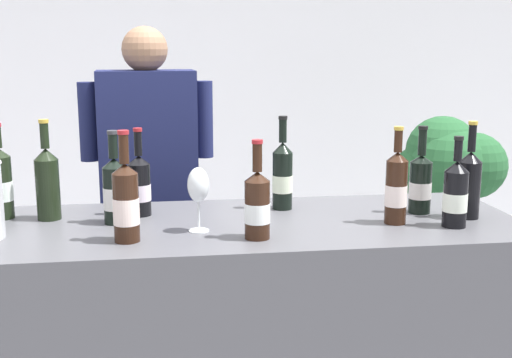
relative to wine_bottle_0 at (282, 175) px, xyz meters
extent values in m
cube|color=white|center=(-0.25, 2.43, 0.26)|extent=(8.00, 0.10, 2.80)
cylinder|color=black|center=(0.00, 0.00, -0.02)|extent=(0.07, 0.07, 0.21)
cone|color=black|center=(0.00, 0.00, 0.10)|extent=(0.07, 0.07, 0.04)
cylinder|color=black|center=(0.00, 0.00, 0.16)|extent=(0.03, 0.03, 0.08)
cylinder|color=black|center=(0.00, 0.00, 0.21)|extent=(0.03, 0.03, 0.01)
cylinder|color=silver|center=(0.00, 0.00, -0.03)|extent=(0.07, 0.07, 0.06)
cylinder|color=black|center=(-0.83, -0.03, -0.02)|extent=(0.08, 0.08, 0.21)
cone|color=black|center=(-0.83, -0.03, 0.10)|extent=(0.08, 0.08, 0.04)
cylinder|color=black|center=(-0.83, -0.03, 0.17)|extent=(0.03, 0.03, 0.09)
cylinder|color=#B79333|center=(-0.83, -0.03, 0.22)|extent=(0.03, 0.03, 0.01)
cylinder|color=black|center=(0.52, -0.32, -0.03)|extent=(0.08, 0.08, 0.19)
cone|color=black|center=(0.52, -0.32, 0.08)|extent=(0.08, 0.08, 0.03)
cylinder|color=black|center=(0.52, -0.32, 0.13)|extent=(0.03, 0.03, 0.07)
cylinder|color=black|center=(0.52, -0.32, 0.17)|extent=(0.03, 0.03, 0.01)
cylinder|color=silver|center=(0.52, -0.32, -0.04)|extent=(0.08, 0.08, 0.06)
cylinder|color=black|center=(0.48, -0.13, -0.03)|extent=(0.08, 0.08, 0.19)
cone|color=black|center=(0.48, -0.13, 0.07)|extent=(0.08, 0.08, 0.03)
cylinder|color=black|center=(0.48, -0.13, 0.13)|extent=(0.03, 0.03, 0.09)
cylinder|color=black|center=(0.48, -0.13, 0.18)|extent=(0.03, 0.03, 0.01)
cylinder|color=silver|center=(0.48, -0.13, -0.04)|extent=(0.08, 0.08, 0.06)
cylinder|color=black|center=(-0.55, -0.34, -0.02)|extent=(0.08, 0.08, 0.21)
cone|color=black|center=(-0.55, -0.34, 0.10)|extent=(0.08, 0.08, 0.03)
cylinder|color=black|center=(-0.55, -0.34, 0.16)|extent=(0.03, 0.03, 0.09)
cylinder|color=maroon|center=(-0.55, -0.34, 0.21)|extent=(0.03, 0.03, 0.01)
cylinder|color=silver|center=(-0.55, -0.34, -0.03)|extent=(0.08, 0.08, 0.08)
cylinder|color=black|center=(-1.00, 0.00, -0.02)|extent=(0.08, 0.08, 0.22)
cylinder|color=silver|center=(-1.00, 0.00, -0.03)|extent=(0.08, 0.08, 0.07)
cylinder|color=black|center=(0.62, -0.22, -0.03)|extent=(0.08, 0.08, 0.20)
cone|color=black|center=(0.62, -0.22, 0.09)|extent=(0.08, 0.08, 0.04)
cylinder|color=black|center=(0.62, -0.22, 0.16)|extent=(0.03, 0.03, 0.09)
cylinder|color=#B79333|center=(0.62, -0.22, 0.21)|extent=(0.03, 0.03, 0.01)
cylinder|color=black|center=(-0.15, -0.37, -0.04)|extent=(0.08, 0.08, 0.18)
cone|color=black|center=(-0.15, -0.37, 0.07)|extent=(0.08, 0.08, 0.03)
cylinder|color=black|center=(-0.15, -0.37, 0.13)|extent=(0.03, 0.03, 0.09)
cylinder|color=maroon|center=(-0.15, -0.37, 0.18)|extent=(0.03, 0.03, 0.01)
cylinder|color=white|center=(-0.15, -0.37, -0.04)|extent=(0.08, 0.08, 0.06)
cylinder|color=black|center=(0.34, -0.25, -0.02)|extent=(0.07, 0.07, 0.22)
cone|color=black|center=(0.34, -0.25, 0.10)|extent=(0.07, 0.07, 0.03)
cylinder|color=black|center=(0.34, -0.25, 0.16)|extent=(0.03, 0.03, 0.07)
cylinder|color=#B79333|center=(0.34, -0.25, 0.20)|extent=(0.03, 0.03, 0.01)
cylinder|color=silver|center=(0.34, -0.25, -0.03)|extent=(0.07, 0.07, 0.07)
cylinder|color=black|center=(-0.60, -0.12, -0.03)|extent=(0.08, 0.08, 0.19)
cone|color=black|center=(-0.60, -0.12, 0.08)|extent=(0.08, 0.08, 0.03)
cylinder|color=black|center=(-0.60, -0.12, 0.14)|extent=(0.03, 0.03, 0.08)
cylinder|color=#333338|center=(-0.60, -0.12, 0.19)|extent=(0.04, 0.04, 0.01)
cylinder|color=silver|center=(-0.60, -0.12, -0.04)|extent=(0.08, 0.08, 0.08)
cylinder|color=black|center=(-0.52, -0.02, -0.03)|extent=(0.08, 0.08, 0.19)
cone|color=black|center=(-0.52, -0.02, 0.07)|extent=(0.08, 0.08, 0.03)
cylinder|color=black|center=(-0.52, -0.02, 0.13)|extent=(0.03, 0.03, 0.09)
cylinder|color=maroon|center=(-0.52, -0.02, 0.18)|extent=(0.03, 0.03, 0.01)
cylinder|color=silver|center=(-0.52, -0.02, -0.04)|extent=(0.08, 0.08, 0.06)
cylinder|color=silver|center=(-0.32, -0.26, -0.12)|extent=(0.07, 0.07, 0.00)
cylinder|color=silver|center=(-0.32, -0.26, -0.07)|extent=(0.01, 0.01, 0.10)
ellipsoid|color=silver|center=(-0.32, -0.26, 0.03)|extent=(0.07, 0.07, 0.11)
ellipsoid|color=maroon|center=(-0.32, -0.26, 0.01)|extent=(0.05, 0.05, 0.04)
cube|color=black|center=(-0.50, 0.57, -0.67)|extent=(0.39, 0.26, 0.93)
cube|color=#191E47|center=(-0.50, 0.57, 0.08)|extent=(0.43, 0.26, 0.57)
sphere|color=#8C664C|center=(-0.50, 0.57, 0.46)|extent=(0.20, 0.20, 0.20)
cylinder|color=#191E47|center=(-0.25, 0.58, 0.15)|extent=(0.08, 0.08, 0.34)
cylinder|color=#191E47|center=(-0.75, 0.55, 0.15)|extent=(0.08, 0.08, 0.34)
cylinder|color=brown|center=(1.12, 1.04, -1.00)|extent=(0.39, 0.39, 0.27)
sphere|color=#23562D|center=(1.04, 1.06, -0.34)|extent=(0.41, 0.41, 0.41)
sphere|color=#23562D|center=(1.06, 0.99, -0.10)|extent=(0.40, 0.40, 0.40)
sphere|color=#23562D|center=(1.19, 0.97, -0.48)|extent=(0.30, 0.30, 0.30)
sphere|color=#23562D|center=(1.00, 1.01, -0.26)|extent=(0.44, 0.44, 0.44)
sphere|color=#23562D|center=(1.08, 0.95, -0.16)|extent=(0.44, 0.44, 0.44)
sphere|color=#23562D|center=(1.21, 0.93, -0.16)|extent=(0.36, 0.36, 0.36)
cylinder|color=#4C3823|center=(1.12, 1.04, -0.57)|extent=(0.05, 0.05, 0.60)
camera|label=1|loc=(-0.42, -2.30, 0.46)|focal=45.43mm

